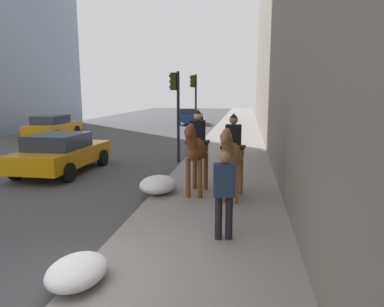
# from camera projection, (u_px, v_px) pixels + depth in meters

# --- Properties ---
(sidewalk_slab) EXTENTS (120.00, 3.54, 0.12)m
(sidewalk_slab) POSITION_uv_depth(u_px,v_px,m) (186.00, 295.00, 5.07)
(sidewalk_slab) COLOR gray
(sidewalk_slab) RESTS_ON ground
(mounted_horse_near) EXTENTS (2.15, 0.64, 2.31)m
(mounted_horse_near) POSITION_uv_depth(u_px,v_px,m) (197.00, 148.00, 9.69)
(mounted_horse_near) COLOR brown
(mounted_horse_near) RESTS_ON sidewalk_slab
(mounted_horse_far) EXTENTS (2.15, 0.75, 2.24)m
(mounted_horse_far) POSITION_uv_depth(u_px,v_px,m) (232.00, 153.00, 9.24)
(mounted_horse_far) COLOR brown
(mounted_horse_far) RESTS_ON sidewalk_slab
(pedestrian_greeting) EXTENTS (0.32, 0.44, 1.70)m
(pedestrian_greeting) POSITION_uv_depth(u_px,v_px,m) (224.00, 190.00, 6.69)
(pedestrian_greeting) COLOR black
(pedestrian_greeting) RESTS_ON sidewalk_slab
(car_near_lane) EXTENTS (4.38, 2.17, 1.44)m
(car_near_lane) POSITION_uv_depth(u_px,v_px,m) (61.00, 152.00, 12.93)
(car_near_lane) COLOR orange
(car_near_lane) RESTS_ON ground
(car_mid_lane) EXTENTS (4.53, 2.14, 1.44)m
(car_mid_lane) POSITION_uv_depth(u_px,v_px,m) (53.00, 126.00, 22.99)
(car_mid_lane) COLOR orange
(car_mid_lane) RESTS_ON ground
(car_far_lane) EXTENTS (3.96, 2.00, 1.44)m
(car_far_lane) POSITION_uv_depth(u_px,v_px,m) (190.00, 116.00, 32.74)
(car_far_lane) COLOR navy
(car_far_lane) RESTS_ON ground
(traffic_light_near_curb) EXTENTS (0.20, 0.44, 3.72)m
(traffic_light_near_curb) POSITION_uv_depth(u_px,v_px,m) (176.00, 102.00, 14.60)
(traffic_light_near_curb) COLOR black
(traffic_light_near_curb) RESTS_ON ground
(traffic_light_far_curb) EXTENTS (0.20, 0.44, 3.92)m
(traffic_light_far_curb) POSITION_uv_depth(u_px,v_px,m) (194.00, 97.00, 21.20)
(traffic_light_far_curb) COLOR black
(traffic_light_far_curb) RESTS_ON ground
(snow_pile_near) EXTENTS (1.09, 0.84, 0.38)m
(snow_pile_near) POSITION_uv_depth(u_px,v_px,m) (77.00, 271.00, 5.24)
(snow_pile_near) COLOR white
(snow_pile_near) RESTS_ON sidewalk_slab
(snow_pile_far) EXTENTS (1.32, 1.02, 0.46)m
(snow_pile_far) POSITION_uv_depth(u_px,v_px,m) (158.00, 184.00, 10.00)
(snow_pile_far) COLOR white
(snow_pile_far) RESTS_ON sidewalk_slab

